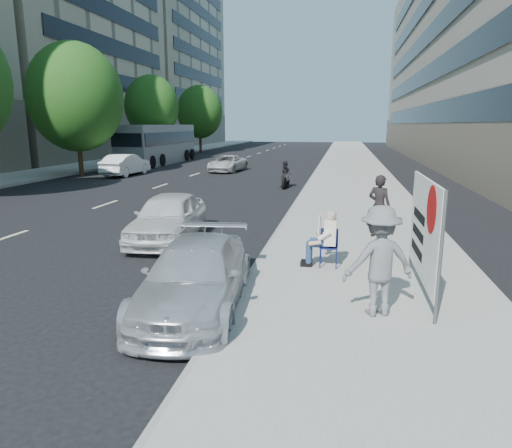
% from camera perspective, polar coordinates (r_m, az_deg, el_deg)
% --- Properties ---
extents(ground, '(160.00, 160.00, 0.00)m').
position_cam_1_polar(ground, '(10.69, -8.20, -5.95)').
color(ground, black).
rests_on(ground, ground).
extents(near_sidewalk, '(5.00, 120.00, 0.15)m').
position_cam_1_polar(near_sidewalk, '(29.77, 12.02, 5.80)').
color(near_sidewalk, gray).
rests_on(near_sidewalk, ground).
extents(far_sidewalk, '(4.50, 120.00, 0.15)m').
position_cam_1_polar(far_sidewalk, '(35.92, -23.45, 6.14)').
color(far_sidewalk, gray).
rests_on(far_sidewalk, ground).
extents(far_bldg_north, '(22.00, 28.00, 28.00)m').
position_cam_1_polar(far_bldg_north, '(79.69, -14.94, 19.65)').
color(far_bldg_north, '#BBAF8C').
rests_on(far_bldg_north, ground).
extents(tree_far_c, '(6.00, 6.00, 8.47)m').
position_cam_1_polar(tree_far_c, '(32.48, -21.63, 14.50)').
color(tree_far_c, '#382616').
rests_on(tree_far_c, ground).
extents(tree_far_d, '(4.80, 4.80, 7.65)m').
position_cam_1_polar(tree_far_d, '(43.13, -12.90, 14.12)').
color(tree_far_d, '#382616').
rests_on(tree_far_d, ground).
extents(tree_far_e, '(5.40, 5.40, 7.89)m').
position_cam_1_polar(tree_far_e, '(56.25, -7.06, 13.74)').
color(tree_far_e, '#382616').
rests_on(tree_far_e, ground).
extents(seated_protester, '(0.83, 1.12, 1.31)m').
position_cam_1_polar(seated_protester, '(10.45, 8.53, -1.40)').
color(seated_protester, navy).
rests_on(seated_protester, near_sidewalk).
extents(jogger, '(1.38, 1.06, 1.89)m').
position_cam_1_polar(jogger, '(7.94, 15.15, -4.48)').
color(jogger, slate).
rests_on(jogger, near_sidewalk).
extents(pedestrian_woman, '(0.78, 0.69, 1.80)m').
position_cam_1_polar(pedestrian_woman, '(13.47, 15.14, 2.17)').
color(pedestrian_woman, black).
rests_on(pedestrian_woman, near_sidewalk).
extents(protest_banner, '(0.08, 3.06, 2.20)m').
position_cam_1_polar(protest_banner, '(9.18, 20.27, -0.58)').
color(protest_banner, '#4C4C4C').
rests_on(protest_banner, near_sidewalk).
extents(parked_sedan, '(2.15, 4.41, 1.23)m').
position_cam_1_polar(parked_sedan, '(8.45, -7.56, -6.50)').
color(parked_sedan, silver).
rests_on(parked_sedan, ground).
extents(white_sedan_near, '(2.03, 4.25, 1.40)m').
position_cam_1_polar(white_sedan_near, '(13.46, -10.93, 0.85)').
color(white_sedan_near, silver).
rests_on(white_sedan_near, ground).
extents(white_sedan_mid, '(1.67, 4.37, 1.42)m').
position_cam_1_polar(white_sedan_mid, '(31.73, -15.98, 7.14)').
color(white_sedan_mid, white).
rests_on(white_sedan_mid, ground).
extents(white_sedan_far, '(2.36, 4.33, 1.15)m').
position_cam_1_polar(white_sedan_far, '(33.11, -3.59, 7.55)').
color(white_sedan_far, silver).
rests_on(white_sedan_far, ground).
extents(motorcycle, '(0.75, 2.05, 1.42)m').
position_cam_1_polar(motorcycle, '(24.55, 3.74, 6.02)').
color(motorcycle, black).
rests_on(motorcycle, ground).
extents(bus, '(2.76, 12.08, 3.30)m').
position_cam_1_polar(bus, '(40.77, -12.05, 9.70)').
color(bus, gray).
rests_on(bus, ground).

